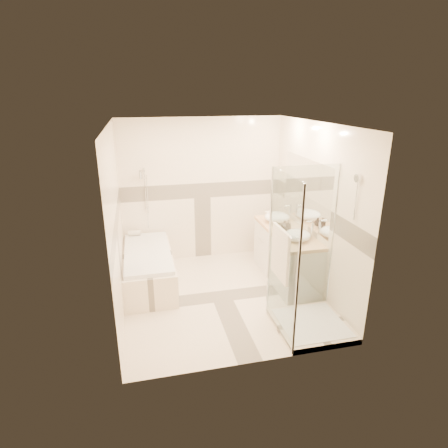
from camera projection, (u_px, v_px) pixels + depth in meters
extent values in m
cube|color=#F3DDC1|center=(221.00, 296.00, 5.59)|extent=(2.80, 3.00, 0.01)
cube|color=white|center=(221.00, 123.00, 4.75)|extent=(2.80, 3.00, 0.01)
cube|color=#F8E2C7|center=(202.00, 190.00, 6.55)|extent=(2.80, 0.01, 2.50)
cube|color=#F8E2C7|center=(254.00, 262.00, 3.79)|extent=(2.80, 0.01, 2.50)
cube|color=#F8E2C7|center=(116.00, 225.00, 4.87)|extent=(0.01, 3.00, 2.50)
cube|color=#F8E2C7|center=(315.00, 210.00, 5.47)|extent=(0.01, 3.00, 2.50)
cube|color=white|center=(306.00, 192.00, 5.68)|extent=(0.01, 1.60, 1.00)
cylinder|color=silver|center=(145.00, 188.00, 6.28)|extent=(0.02, 0.02, 0.70)
cube|color=#F8E2C7|center=(149.00, 269.00, 5.88)|extent=(0.75, 1.70, 0.50)
cube|color=white|center=(147.00, 253.00, 5.78)|extent=(0.69, 1.60, 0.06)
ellipsoid|color=white|center=(148.00, 256.00, 5.80)|extent=(0.56, 1.40, 0.16)
cube|color=white|center=(286.00, 256.00, 5.97)|extent=(0.55, 1.60, 0.80)
cylinder|color=silver|center=(278.00, 260.00, 5.49)|extent=(0.01, 0.24, 0.01)
cylinder|color=silver|center=(261.00, 240.00, 6.22)|extent=(0.01, 0.24, 0.01)
cube|color=#ECB67C|center=(287.00, 232.00, 5.83)|extent=(0.57, 1.62, 0.05)
cube|color=#F8E2C7|center=(311.00, 326.00, 4.81)|extent=(0.90, 0.90, 0.08)
cube|color=white|center=(311.00, 323.00, 4.80)|extent=(0.80, 0.80, 0.01)
cube|color=white|center=(283.00, 258.00, 4.38)|extent=(0.01, 0.90, 2.00)
cube|color=white|center=(302.00, 241.00, 4.89)|extent=(0.90, 0.01, 2.00)
cylinder|color=silver|center=(298.00, 275.00, 3.97)|extent=(0.03, 0.03, 2.00)
cylinder|color=silver|center=(269.00, 244.00, 4.80)|extent=(0.03, 0.03, 2.00)
cylinder|color=silver|center=(333.00, 238.00, 4.99)|extent=(0.03, 0.03, 2.00)
cylinder|color=silver|center=(357.00, 178.00, 4.26)|extent=(0.03, 0.10, 0.10)
cylinder|color=silver|center=(282.00, 230.00, 4.26)|extent=(0.02, 0.60, 0.02)
cube|color=white|center=(280.00, 254.00, 4.36)|extent=(0.04, 0.48, 0.62)
ellipsoid|color=white|center=(277.00, 217.00, 6.16)|extent=(0.41, 0.41, 0.16)
ellipsoid|color=white|center=(297.00, 235.00, 5.40)|extent=(0.38, 0.38, 0.15)
cylinder|color=silver|center=(290.00, 213.00, 6.19)|extent=(0.03, 0.03, 0.28)
cylinder|color=silver|center=(287.00, 206.00, 6.14)|extent=(0.10, 0.02, 0.02)
cylinder|color=silver|center=(312.00, 229.00, 5.43)|extent=(0.03, 0.03, 0.29)
cylinder|color=silver|center=(310.00, 222.00, 5.38)|extent=(0.10, 0.02, 0.02)
imported|color=black|center=(288.00, 226.00, 5.72)|extent=(0.11, 0.11, 0.18)
imported|color=black|center=(284.00, 225.00, 5.86)|extent=(0.13, 0.13, 0.13)
cube|color=white|center=(271.00, 214.00, 6.45)|extent=(0.17, 0.24, 0.07)
cylinder|color=white|center=(135.00, 233.00, 6.39)|extent=(0.20, 0.09, 0.09)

